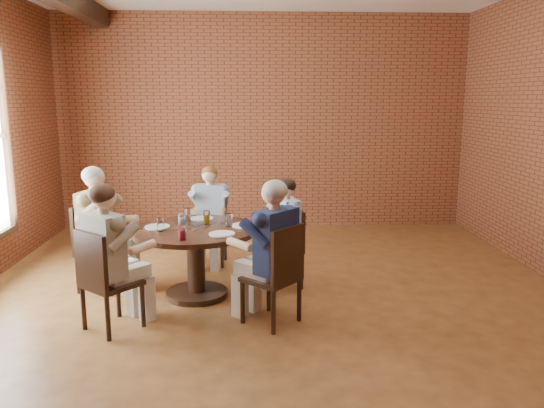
{
  "coord_description": "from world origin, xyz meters",
  "views": [
    {
      "loc": [
        -0.26,
        -5.07,
        2.08
      ],
      "look_at": [
        0.02,
        1.0,
        0.87
      ],
      "focal_mm": 35.0,
      "sensor_mm": 36.0,
      "label": 1
    }
  ],
  "objects_px": {
    "smartphone": "(225,233)",
    "chair_c": "(94,243)",
    "chair_a": "(289,244)",
    "chair_e": "(278,272)",
    "diner_e": "(271,253)",
    "diner_b": "(210,216)",
    "dining_table": "(196,248)",
    "diner_a": "(283,234)",
    "diner_d": "(110,258)",
    "chair_b": "(211,225)",
    "diner_c": "(100,229)",
    "chair_d": "(103,277)"
  },
  "relations": [
    {
      "from": "diner_d",
      "to": "chair_a",
      "type": "bearing_deg",
      "value": -106.7
    },
    {
      "from": "chair_b",
      "to": "diner_a",
      "type": "bearing_deg",
      "value": -43.32
    },
    {
      "from": "dining_table",
      "to": "diner_d",
      "type": "height_order",
      "value": "diner_d"
    },
    {
      "from": "dining_table",
      "to": "chair_e",
      "type": "bearing_deg",
      "value": -42.88
    },
    {
      "from": "dining_table",
      "to": "smartphone",
      "type": "distance_m",
      "value": 0.47
    },
    {
      "from": "smartphone",
      "to": "chair_a",
      "type": "bearing_deg",
      "value": 14.05
    },
    {
      "from": "chair_b",
      "to": "smartphone",
      "type": "xyz_separation_m",
      "value": [
        0.24,
        -1.46,
        0.27
      ]
    },
    {
      "from": "smartphone",
      "to": "diner_a",
      "type": "bearing_deg",
      "value": 15.96
    },
    {
      "from": "dining_table",
      "to": "chair_d",
      "type": "distance_m",
      "value": 1.13
    },
    {
      "from": "diner_c",
      "to": "diner_e",
      "type": "relative_size",
      "value": 1.0
    },
    {
      "from": "chair_e",
      "to": "diner_b",
      "type": "bearing_deg",
      "value": -115.55
    },
    {
      "from": "chair_b",
      "to": "diner_c",
      "type": "distance_m",
      "value": 1.48
    },
    {
      "from": "dining_table",
      "to": "chair_d",
      "type": "xyz_separation_m",
      "value": [
        -0.74,
        -0.85,
        -0.02
      ]
    },
    {
      "from": "dining_table",
      "to": "diner_a",
      "type": "distance_m",
      "value": 0.99
    },
    {
      "from": "chair_c",
      "to": "chair_d",
      "type": "relative_size",
      "value": 1.01
    },
    {
      "from": "chair_e",
      "to": "diner_e",
      "type": "relative_size",
      "value": 0.7
    },
    {
      "from": "chair_e",
      "to": "diner_a",
      "type": "bearing_deg",
      "value": -143.6
    },
    {
      "from": "chair_b",
      "to": "diner_c",
      "type": "height_order",
      "value": "diner_c"
    },
    {
      "from": "diner_b",
      "to": "smartphone",
      "type": "distance_m",
      "value": 1.41
    },
    {
      "from": "dining_table",
      "to": "chair_b",
      "type": "bearing_deg",
      "value": 85.95
    },
    {
      "from": "diner_e",
      "to": "diner_c",
      "type": "bearing_deg",
      "value": -75.49
    },
    {
      "from": "chair_d",
      "to": "smartphone",
      "type": "xyz_separation_m",
      "value": [
        1.07,
        0.59,
        0.24
      ]
    },
    {
      "from": "dining_table",
      "to": "diner_a",
      "type": "height_order",
      "value": "diner_a"
    },
    {
      "from": "diner_b",
      "to": "chair_e",
      "type": "height_order",
      "value": "diner_b"
    },
    {
      "from": "diner_d",
      "to": "smartphone",
      "type": "height_order",
      "value": "diner_d"
    },
    {
      "from": "diner_d",
      "to": "chair_e",
      "type": "distance_m",
      "value": 1.52
    },
    {
      "from": "diner_d",
      "to": "smartphone",
      "type": "relative_size",
      "value": 10.21
    },
    {
      "from": "chair_d",
      "to": "diner_d",
      "type": "relative_size",
      "value": 0.7
    },
    {
      "from": "chair_a",
      "to": "chair_c",
      "type": "height_order",
      "value": "chair_c"
    },
    {
      "from": "chair_b",
      "to": "diner_e",
      "type": "xyz_separation_m",
      "value": [
        0.68,
        -1.91,
        0.19
      ]
    },
    {
      "from": "chair_a",
      "to": "diner_b",
      "type": "distance_m",
      "value": 1.27
    },
    {
      "from": "diner_b",
      "to": "smartphone",
      "type": "xyz_separation_m",
      "value": [
        0.25,
        -1.39,
        0.13
      ]
    },
    {
      "from": "chair_e",
      "to": "diner_c",
      "type": "bearing_deg",
      "value": -76.08
    },
    {
      "from": "chair_a",
      "to": "chair_c",
      "type": "relative_size",
      "value": 0.92
    },
    {
      "from": "diner_e",
      "to": "diner_d",
      "type": "bearing_deg",
      "value": -44.35
    },
    {
      "from": "diner_c",
      "to": "smartphone",
      "type": "xyz_separation_m",
      "value": [
        1.38,
        -0.53,
        0.07
      ]
    },
    {
      "from": "chair_c",
      "to": "diner_e",
      "type": "xyz_separation_m",
      "value": [
        1.91,
        -1.0,
        0.16
      ]
    },
    {
      "from": "chair_a",
      "to": "diner_c",
      "type": "relative_size",
      "value": 0.64
    },
    {
      "from": "diner_b",
      "to": "chair_e",
      "type": "distance_m",
      "value": 2.04
    },
    {
      "from": "diner_e",
      "to": "chair_a",
      "type": "bearing_deg",
      "value": -151.28
    },
    {
      "from": "chair_c",
      "to": "diner_d",
      "type": "distance_m",
      "value": 1.18
    },
    {
      "from": "diner_d",
      "to": "diner_a",
      "type": "bearing_deg",
      "value": -106.11
    },
    {
      "from": "chair_a",
      "to": "diner_a",
      "type": "distance_m",
      "value": 0.15
    },
    {
      "from": "diner_d",
      "to": "diner_e",
      "type": "distance_m",
      "value": 1.45
    },
    {
      "from": "dining_table",
      "to": "chair_b",
      "type": "xyz_separation_m",
      "value": [
        0.08,
        1.2,
        -0.04
      ]
    },
    {
      "from": "smartphone",
      "to": "chair_c",
      "type": "bearing_deg",
      "value": 135.19
    },
    {
      "from": "diner_c",
      "to": "chair_d",
      "type": "height_order",
      "value": "diner_c"
    },
    {
      "from": "chair_d",
      "to": "diner_e",
      "type": "xyz_separation_m",
      "value": [
        1.51,
        0.14,
        0.17
      ]
    },
    {
      "from": "chair_d",
      "to": "smartphone",
      "type": "bearing_deg",
      "value": -109.94
    },
    {
      "from": "chair_a",
      "to": "diner_c",
      "type": "bearing_deg",
      "value": -105.3
    }
  ]
}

